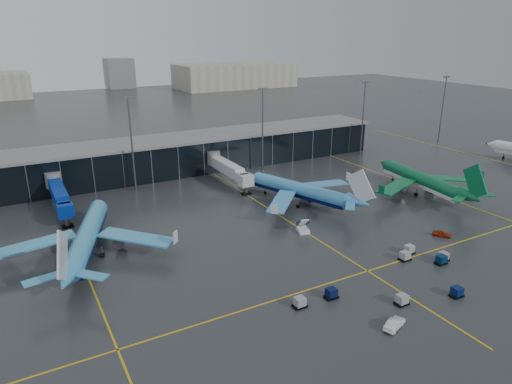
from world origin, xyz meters
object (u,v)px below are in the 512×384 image
airliner_klm_near (299,181)px  baggage_carts (401,275)px  airliner_aer_lingus (422,171)px  mobile_airstair (303,229)px  airliner_arkefly (86,225)px  service_van_red (442,234)px  service_van_white (395,324)px

airliner_klm_near → baggage_carts: bearing=-117.5°
airliner_klm_near → airliner_aer_lingus: size_ratio=0.97×
airliner_klm_near → airliner_aer_lingus: bearing=-35.3°
baggage_carts → mobile_airstair: 25.16m
airliner_arkefly → airliner_aer_lingus: 85.16m
airliner_klm_near → mobile_airstair: size_ratio=10.18×
airliner_arkefly → baggage_carts: bearing=-19.1°
airliner_arkefly → service_van_red: (67.17, -28.02, -5.55)m
airliner_arkefly → airliner_klm_near: size_ratio=1.07×
mobile_airstair → airliner_klm_near: bearing=76.5°
mobile_airstair → service_van_white: 35.64m
service_van_white → airliner_arkefly: bearing=16.8°
airliner_arkefly → service_van_white: size_ratio=9.13×
baggage_carts → airliner_aer_lingus: bearing=38.7°
service_van_red → service_van_white: service_van_white is taller
airliner_arkefly → service_van_white: bearing=-33.9°
airliner_arkefly → airliner_klm_near: bearing=23.1°
airliner_klm_near → service_van_red: bearing=-83.7°
airliner_arkefly → baggage_carts: (46.36, -36.67, -5.43)m
airliner_klm_near → baggage_carts: airliner_klm_near is taller
airliner_klm_near → airliner_aer_lingus: airliner_aer_lingus is taller
service_van_white → baggage_carts: bearing=-69.1°
baggage_carts → airliner_arkefly: bearing=141.7°
airliner_arkefly → mobile_airstair: airliner_arkefly is taller
airliner_aer_lingus → airliner_arkefly: bearing=-176.3°
mobile_airstair → service_van_red: mobile_airstair is taller
airliner_arkefly → mobile_airstair: (42.62, -11.79, -5.42)m
airliner_klm_near → service_van_red: (15.48, -31.45, -5.16)m
airliner_klm_near → airliner_aer_lingus: 34.51m
airliner_klm_near → service_van_red: 35.43m
airliner_klm_near → baggage_carts: (-5.33, -40.09, -5.04)m
mobile_airstair → service_van_red: size_ratio=0.99×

